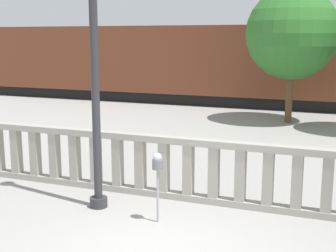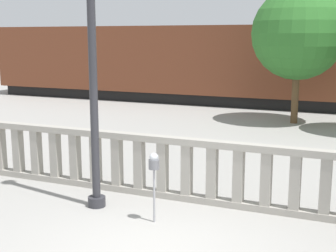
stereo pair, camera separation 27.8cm
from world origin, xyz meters
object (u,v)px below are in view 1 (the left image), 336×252
object	(u,v)px
train_near	(206,63)
tree_left	(292,34)
train_far	(330,60)
lamppost	(94,32)
parking_meter	(158,166)

from	to	relation	value
train_near	tree_left	distance (m)	6.37
train_near	train_far	world-z (taller)	train_near
lamppost	train_far	xyz separation A→B (m)	(3.22, 24.18, -1.54)
lamppost	tree_left	bearing A→B (deg)	78.15
lamppost	parking_meter	world-z (taller)	lamppost
lamppost	train_near	xyz separation A→B (m)	(-2.34, 15.12, -1.40)
train_near	lamppost	bearing A→B (deg)	-81.20
tree_left	lamppost	bearing A→B (deg)	-101.85
tree_left	parking_meter	bearing A→B (deg)	-94.60
lamppost	parking_meter	distance (m)	2.77
parking_meter	tree_left	xyz separation A→B (m)	(0.91, 11.30, 2.40)
lamppost	train_near	world-z (taller)	lamppost
parking_meter	tree_left	distance (m)	11.59
train_near	train_far	bearing A→B (deg)	58.44
train_near	tree_left	size ratio (longest dim) A/B	4.70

